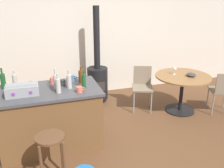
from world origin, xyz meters
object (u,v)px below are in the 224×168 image
Objects in this scene: bottle_4 at (3,81)px; wooden_stool at (51,149)px; bottle_5 at (15,80)px; wine_glass at (175,69)px; folding_chair_near at (142,85)px; toolbox at (22,90)px; bottle_0 at (56,82)px; cup_4 at (80,89)px; wood_stove at (98,78)px; serving_bowl at (191,75)px; bottle_1 at (58,85)px; bottle_3 at (69,81)px; cup_1 at (72,78)px; bottle_2 at (81,76)px; cup_3 at (53,80)px; dining_table at (182,84)px; folding_chair_far at (222,89)px; bottle_6 at (84,81)px; kitchen_island at (51,117)px; cup_0 at (31,84)px; cup_2 at (63,83)px.

wooden_stool is at bearing -64.14° from bottle_4.
wine_glass is (2.91, 0.23, -0.17)m from bottle_5.
folding_chair_near is 2.43m from toolbox.
bottle_0 reaches higher than cup_4.
wood_stove is at bearing 146.72° from wine_glass.
cup_4 is 2.35m from serving_bowl.
bottle_1 is 2.35× the size of cup_4.
cup_1 is (0.09, 0.30, -0.06)m from bottle_3.
folding_chair_near is 3.01× the size of bottle_1.
bottle_2 reaches higher than bottle_5.
wine_glass reaches higher than folding_chair_near.
cup_3 is 0.93× the size of cup_4.
wine_glass is at bearing 5.27° from bottle_4.
cup_4 is (0.49, 0.64, 0.47)m from wooden_stool.
folding_chair_near reaches higher than dining_table.
bottle_3 reaches higher than folding_chair_far.
cup_4 is at bearing -121.42° from bottle_6.
serving_bowl is at bearing 8.46° from bottle_3.
folding_chair_near is at bearing 24.12° from bottle_2.
dining_table is 3.90× the size of bottle_2.
bottle_4 is (-0.55, 1.13, 0.55)m from wooden_stool.
bottle_5 reaches higher than folding_chair_far.
cup_4 is at bearing -25.07° from bottle_4.
wood_stove is 1.94m from serving_bowl.
cup_1 is at bearing 32.80° from kitchen_island.
folding_chair_near is 7.58× the size of cup_0.
cup_2 reaches higher than wine_glass.
bottle_2 reaches higher than wine_glass.
bottle_3 is at bearing 5.35° from toolbox.
bottle_4 is 1.77× the size of serving_bowl.
serving_bowl is at bearing 23.47° from wooden_stool.
bottle_5 is 3.17m from serving_bowl.
folding_chair_far is 6.01× the size of wine_glass.
bottle_0 is at bearing -178.38° from folding_chair_far.
bottle_5 is (0.16, 0.05, -0.02)m from bottle_4.
serving_bowl is (2.60, 0.07, -0.20)m from cup_3.
toolbox reaches higher than wine_glass.
kitchen_island is 0.75× the size of wood_stove.
wooden_stool is 4.76× the size of wine_glass.
dining_table is 0.33m from wine_glass.
bottle_5 is 2.19× the size of cup_0.
cup_0 is (-0.75, 0.27, -0.07)m from bottle_6.
bottle_4 reaches higher than dining_table.
cup_4 is (-2.15, -0.64, 0.40)m from dining_table.
wood_stove is 17.49× the size of cup_0.
folding_chair_near is 2.60m from bottle_4.
bottle_3 is at bearing -52.35° from cup_3.
bottle_0 is at bearing -172.37° from serving_bowl.
bottle_6 is at bearing 53.59° from wooden_stool.
kitchen_island is at bearing -111.16° from cup_3.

